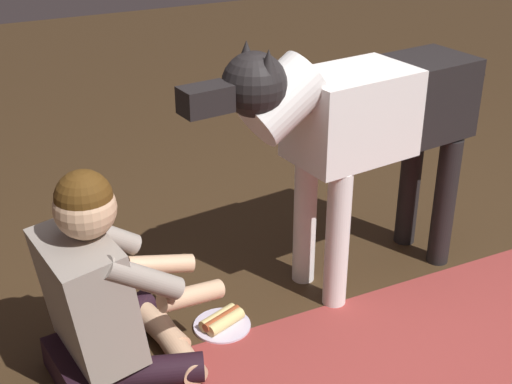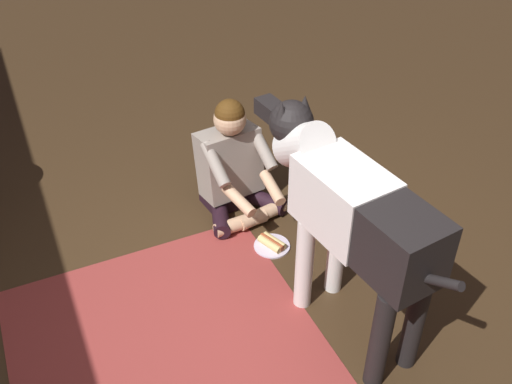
# 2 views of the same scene
# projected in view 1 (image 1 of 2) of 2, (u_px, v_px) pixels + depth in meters

# --- Properties ---
(ground_plane) EXTENTS (12.84, 12.84, 0.00)m
(ground_plane) POSITION_uv_depth(u_px,v_px,m) (414.00, 374.00, 2.63)
(ground_plane) COLOR #3A2817
(person_sitting_on_floor) EXTENTS (0.66, 0.57, 0.82)m
(person_sitting_on_floor) POSITION_uv_depth(u_px,v_px,m) (103.00, 295.00, 2.50)
(person_sitting_on_floor) COLOR black
(person_sitting_on_floor) RESTS_ON ground
(large_dog) EXTENTS (1.50, 0.40, 1.14)m
(large_dog) POSITION_uv_depth(u_px,v_px,m) (361.00, 122.00, 2.87)
(large_dog) COLOR white
(large_dog) RESTS_ON ground
(hot_dog_on_plate) EXTENTS (0.23, 0.23, 0.06)m
(hot_dog_on_plate) POSITION_uv_depth(u_px,v_px,m) (222.00, 322.00, 2.87)
(hot_dog_on_plate) COLOR silver
(hot_dog_on_plate) RESTS_ON ground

